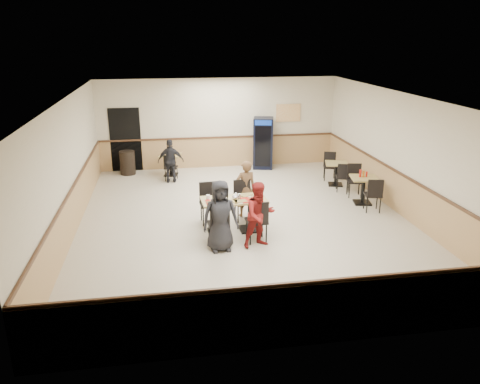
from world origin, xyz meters
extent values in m
plane|color=beige|center=(0.00, 0.00, 0.00)|extent=(10.00, 10.00, 0.00)
plane|color=silver|center=(0.00, 0.00, 3.00)|extent=(10.00, 10.00, 0.00)
plane|color=beige|center=(0.00, 5.00, 1.50)|extent=(8.00, 0.00, 8.00)
plane|color=beige|center=(0.00, -5.00, 1.50)|extent=(8.00, 0.00, 8.00)
plane|color=beige|center=(-4.00, 0.00, 1.50)|extent=(0.00, 10.00, 10.00)
plane|color=beige|center=(4.00, 0.00, 1.50)|extent=(0.00, 10.00, 10.00)
cube|color=tan|center=(0.00, 4.99, 0.50)|extent=(7.98, 0.03, 1.00)
cube|color=tan|center=(3.98, 0.00, 0.50)|extent=(0.03, 9.98, 1.00)
cube|color=#472B19|center=(0.00, 4.97, 1.03)|extent=(7.98, 0.04, 0.06)
cube|color=black|center=(-3.10, 4.98, 1.05)|extent=(1.00, 0.02, 2.10)
cube|color=orange|center=(2.40, 4.96, 1.80)|extent=(0.85, 0.02, 0.60)
cube|color=black|center=(-0.72, -0.67, 0.02)|extent=(0.50, 0.50, 0.04)
cylinder|color=black|center=(-0.72, -0.67, 0.40)|extent=(0.10, 0.10, 0.72)
cube|color=tan|center=(-0.72, -0.67, 0.77)|extent=(0.77, 0.77, 0.04)
cube|color=black|center=(0.02, -0.63, 0.02)|extent=(0.50, 0.50, 0.04)
cylinder|color=black|center=(0.02, -0.63, 0.40)|extent=(0.10, 0.10, 0.72)
cube|color=tan|center=(0.02, -0.63, 0.77)|extent=(0.77, 0.77, 0.04)
imported|color=black|center=(-0.78, -1.57, 0.77)|extent=(0.79, 0.55, 1.53)
imported|color=maroon|center=(0.06, -1.53, 0.72)|extent=(0.83, 0.72, 1.44)
imported|color=brown|center=(0.08, 0.27, 0.72)|extent=(0.57, 0.42, 1.43)
imported|color=black|center=(-1.68, 3.43, 0.67)|extent=(0.81, 0.38, 1.34)
cube|color=#AC150B|center=(-0.76, -0.80, 0.80)|extent=(0.49, 0.37, 0.02)
cube|color=#AC150B|center=(0.03, -0.79, 0.80)|extent=(0.49, 0.37, 0.02)
cylinder|color=white|center=(-0.04, -0.48, 0.80)|extent=(0.24, 0.24, 0.01)
cube|color=#B48146|center=(-0.04, -0.48, 0.81)|extent=(0.33, 0.31, 0.02)
cylinder|color=white|center=(0.13, -0.73, 0.80)|extent=(0.24, 0.24, 0.01)
cube|color=#B48146|center=(0.13, -0.73, 0.81)|extent=(0.32, 0.27, 0.02)
cylinder|color=white|center=(-0.23, -0.86, 0.80)|extent=(0.24, 0.24, 0.01)
cube|color=#B48146|center=(-0.23, -0.86, 0.81)|extent=(0.30, 0.22, 0.02)
cylinder|color=white|center=(-0.82, -0.80, 0.80)|extent=(0.24, 0.24, 0.01)
cube|color=#B48146|center=(-0.82, -0.80, 0.81)|extent=(0.32, 0.27, 0.02)
cylinder|color=white|center=(-0.44, -0.85, 0.80)|extent=(0.24, 0.24, 0.01)
cube|color=#B48146|center=(-0.44, -0.85, 0.81)|extent=(0.31, 0.23, 0.02)
cylinder|color=white|center=(-0.84, -0.85, 0.80)|extent=(0.24, 0.24, 0.01)
cube|color=#B48146|center=(-0.84, -0.85, 0.81)|extent=(0.32, 0.27, 0.02)
cylinder|color=white|center=(-0.93, -0.57, 0.84)|extent=(0.08, 0.08, 0.11)
cylinder|color=white|center=(-0.62, -0.61, 0.84)|extent=(0.08, 0.08, 0.11)
cylinder|color=white|center=(-0.86, -0.94, 0.84)|extent=(0.08, 0.08, 0.11)
cylinder|color=white|center=(-0.65, -0.96, 0.84)|extent=(0.08, 0.08, 0.11)
cylinder|color=#A8ADBC|center=(-0.22, -0.65, 0.85)|extent=(0.07, 0.07, 0.12)
cylinder|color=#A8ADBC|center=(-0.30, -0.60, 0.85)|extent=(0.07, 0.07, 0.12)
ellipsoid|color=white|center=(-0.33, -0.67, 0.85)|extent=(0.16, 0.16, 0.11)
cube|color=black|center=(3.37, 0.65, 0.02)|extent=(0.52, 0.52, 0.04)
cylinder|color=black|center=(3.37, 0.65, 0.37)|extent=(0.09, 0.09, 0.67)
cube|color=tan|center=(3.37, 0.65, 0.71)|extent=(0.81, 0.81, 0.04)
cube|color=black|center=(3.22, 2.32, 0.02)|extent=(0.52, 0.52, 0.04)
cylinder|color=black|center=(3.22, 2.32, 0.35)|extent=(0.08, 0.08, 0.63)
cube|color=tan|center=(3.22, 2.32, 0.68)|extent=(0.80, 0.80, 0.04)
cylinder|color=red|center=(3.27, 0.70, 0.83)|extent=(0.06, 0.06, 0.20)
cylinder|color=#BE6E19|center=(3.36, 0.70, 0.82)|extent=(0.06, 0.06, 0.17)
cylinder|color=red|center=(3.45, 0.70, 0.80)|extent=(0.05, 0.05, 0.14)
cube|color=black|center=(-1.68, 4.20, 0.02)|extent=(0.49, 0.49, 0.04)
cylinder|color=black|center=(-1.68, 4.20, 0.35)|extent=(0.08, 0.08, 0.62)
cube|color=tan|center=(-1.68, 4.20, 0.67)|extent=(0.76, 0.76, 0.04)
cube|color=black|center=(1.46, 4.60, 0.86)|extent=(0.78, 0.77, 1.72)
cube|color=black|center=(1.38, 4.28, 0.81)|extent=(0.51, 0.15, 1.36)
cube|color=navy|center=(1.38, 4.28, 1.61)|extent=(0.53, 0.15, 0.16)
cylinder|color=black|center=(-3.06, 4.55, 0.39)|extent=(0.49, 0.49, 0.77)
camera|label=1|loc=(-1.86, -10.56, 4.35)|focal=35.00mm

